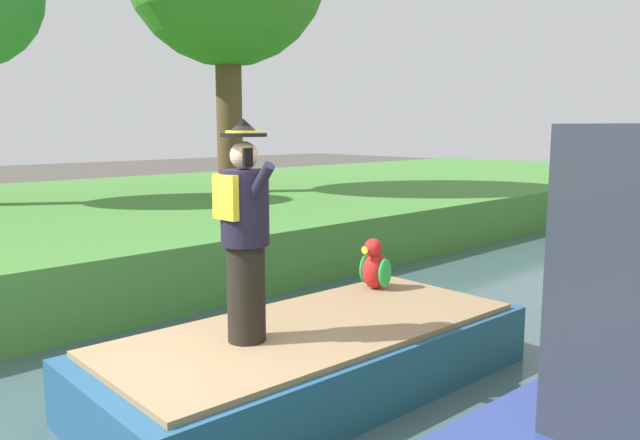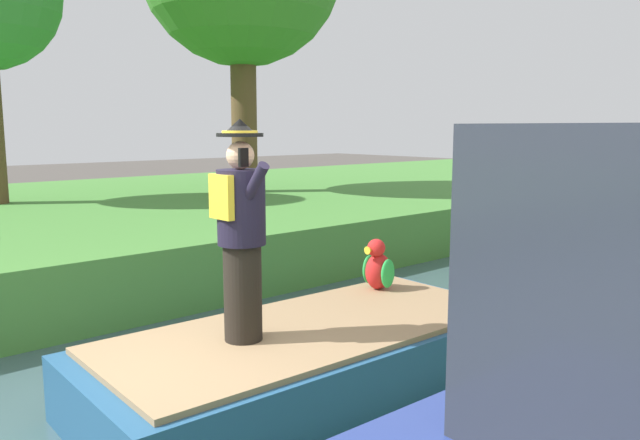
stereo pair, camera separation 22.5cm
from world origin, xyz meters
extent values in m
cube|color=#23517A|center=(0.00, 1.60, 0.38)|extent=(1.96, 4.27, 0.56)
cube|color=#997A56|center=(0.00, 1.60, 0.69)|extent=(1.80, 3.92, 0.05)
cylinder|color=black|center=(-0.10, 0.90, 1.12)|extent=(0.32, 0.32, 0.82)
cylinder|color=black|center=(-0.10, 0.90, 1.84)|extent=(0.40, 0.40, 0.62)
cube|color=gold|center=(-0.10, 0.71, 1.94)|extent=(0.28, 0.06, 0.36)
sphere|color=#DBA884|center=(-0.10, 0.90, 2.27)|extent=(0.23, 0.23, 0.23)
cylinder|color=black|center=(-0.10, 0.90, 2.43)|extent=(0.38, 0.38, 0.03)
cone|color=black|center=(-0.10, 0.90, 2.50)|extent=(0.26, 0.26, 0.12)
cylinder|color=gold|center=(-0.10, 0.90, 2.46)|extent=(0.29, 0.29, 0.02)
cylinder|color=black|center=(0.12, 0.86, 2.02)|extent=(0.38, 0.09, 0.43)
cube|color=black|center=(0.03, 0.84, 2.26)|extent=(0.03, 0.08, 0.15)
ellipsoid|color=red|center=(-0.47, 2.99, 0.91)|extent=(0.26, 0.32, 0.40)
sphere|color=red|center=(-0.47, 2.95, 1.18)|extent=(0.20, 0.20, 0.20)
cone|color=yellow|center=(-0.47, 2.85, 1.17)|extent=(0.09, 0.09, 0.09)
ellipsoid|color=green|center=(-0.61, 2.99, 0.91)|extent=(0.08, 0.20, 0.32)
ellipsoid|color=green|center=(-0.33, 2.99, 0.91)|extent=(0.08, 0.20, 0.32)
cylinder|color=brown|center=(-7.92, 6.44, 2.77)|extent=(0.59, 0.59, 3.55)
camera|label=1|loc=(3.97, -2.18, 2.49)|focal=35.07mm
camera|label=2|loc=(4.12, -2.01, 2.49)|focal=35.07mm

